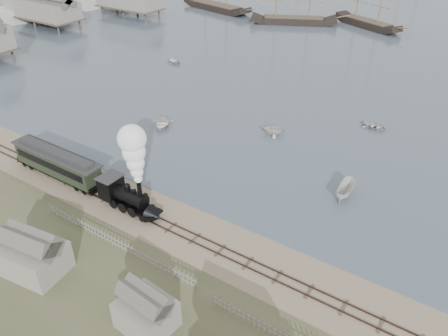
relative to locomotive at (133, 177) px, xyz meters
The scene contains 14 objects.
ground 9.81m from the locomotive, 13.23° to the left, with size 600.00×600.00×0.00m, color gray.
rail_track 9.58m from the locomotive, ahead, with size 120.00×1.80×0.16m.
picket_fence_west 6.99m from the locomotive, 68.14° to the right, with size 19.00×0.10×1.20m, color gray, non-canonical shape.
shed_left 11.96m from the locomotive, 97.74° to the right, with size 5.00×4.00×4.10m, color gray, non-canonical shape.
shed_mid 15.17m from the locomotive, 43.59° to the right, with size 4.00×3.50×3.60m, color gray, non-canonical shape.
western_wharf 79.50m from the locomotive, 148.11° to the left, with size 36.00×56.00×8.00m, color gray, non-canonical shape.
locomotive is the anchor object (origin of this frame).
passenger_coach 12.42m from the locomotive, behind, with size 13.16×2.54×3.20m.
beached_dinghy 8.13m from the locomotive, 161.85° to the left, with size 4.44×3.17×0.92m, color silver.
rowboat_0 20.23m from the locomotive, 122.91° to the left, with size 4.32×3.09×0.89m, color silver.
rowboat_1 23.89m from the locomotive, 81.27° to the left, with size 3.39×2.93×1.79m, color silver.
rowboat_2 22.78m from the locomotive, 40.90° to the left, with size 4.05×1.52×1.56m, color silver.
rowboat_3 36.26m from the locomotive, 65.99° to the left, with size 3.53×2.52×0.73m, color silver.
rowboat_6 48.29m from the locomotive, 124.67° to the left, with size 3.92×2.80×0.81m, color silver.
Camera 1 is at (19.11, -27.13, 28.26)m, focal length 35.00 mm.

